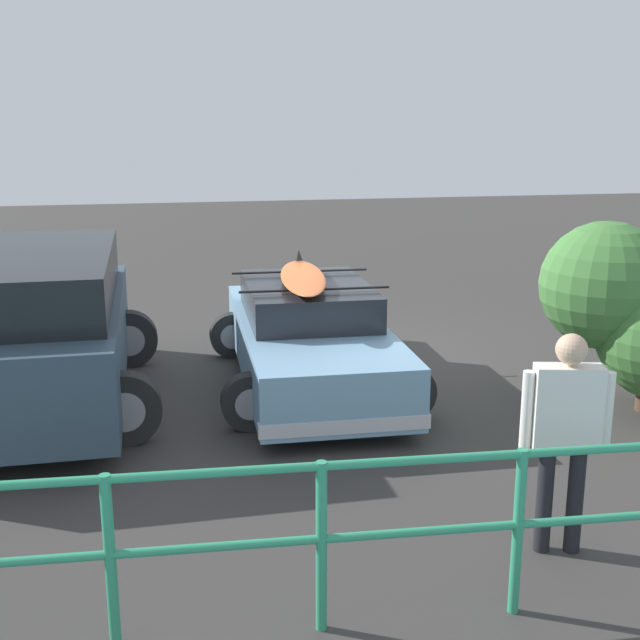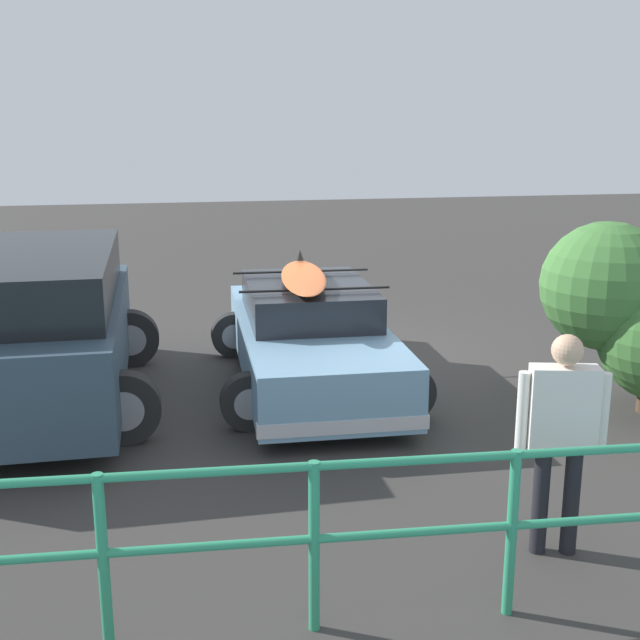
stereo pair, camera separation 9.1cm
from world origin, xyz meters
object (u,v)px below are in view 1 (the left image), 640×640
suv_car (34,327)px  person_bystander (566,424)px  sedan_car (309,336)px  bush_near_left (636,314)px

suv_car → person_bystander: 5.81m
sedan_car → bush_near_left: (-3.28, 1.59, 0.49)m
sedan_car → bush_near_left: size_ratio=2.11×
person_bystander → sedan_car: bearing=-76.1°
suv_car → bush_near_left: bearing=167.0°
person_bystander → suv_car: bearing=-44.6°
sedan_car → suv_car: 3.12m
suv_car → bush_near_left: bush_near_left is taller
person_bystander → bush_near_left: bush_near_left is taller
suv_car → person_bystander: suv_car is taller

